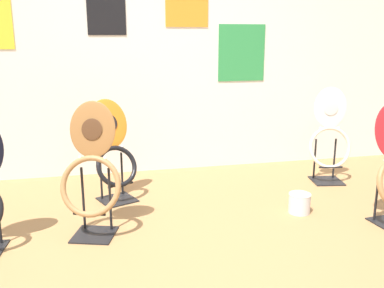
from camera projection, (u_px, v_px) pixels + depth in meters
name	position (u px, v px, depth m)	size (l,w,h in m)	color
ground_plane	(193.00, 287.00, 2.38)	(14.00, 14.00, 0.00)	#A37547
wall_back	(142.00, 43.00, 4.18)	(8.00, 0.07, 2.60)	silver
toilet_seat_display_woodgrain	(91.00, 175.00, 2.91)	(0.46, 0.36, 0.94)	black
toilet_seat_display_white_plain	(330.00, 140.00, 4.04)	(0.42, 0.32, 0.90)	black
toilet_seat_display_orange_sun	(114.00, 155.00, 3.59)	(0.44, 0.42, 0.85)	black
paint_can	(300.00, 202.00, 3.38)	(0.17, 0.17, 0.16)	silver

